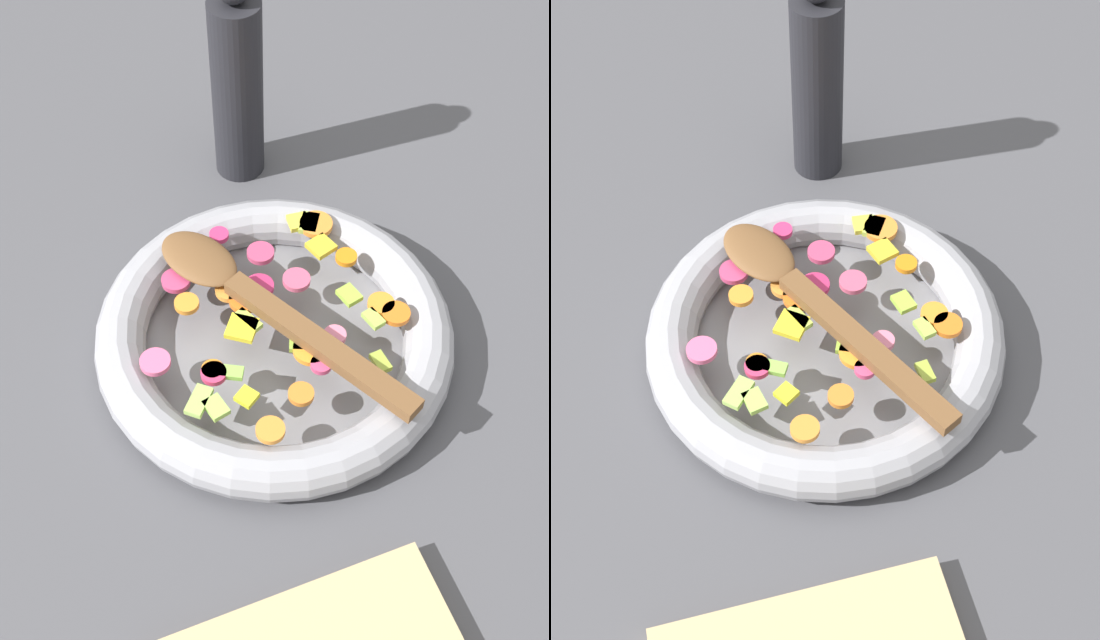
{
  "view_description": "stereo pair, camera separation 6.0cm",
  "coord_description": "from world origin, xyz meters",
  "views": [
    {
      "loc": [
        -0.18,
        -0.48,
        0.74
      ],
      "look_at": [
        0.0,
        0.0,
        0.05
      ],
      "focal_mm": 50.0,
      "sensor_mm": 36.0,
      "label": 1
    },
    {
      "loc": [
        -0.13,
        -0.5,
        0.74
      ],
      "look_at": [
        0.0,
        0.0,
        0.05
      ],
      "focal_mm": 50.0,
      "sensor_mm": 36.0,
      "label": 2
    }
  ],
  "objects": [
    {
      "name": "wooden_spoon",
      "position": [
        -0.01,
        0.02,
        0.06
      ],
      "size": [
        0.18,
        0.3,
        0.01
      ],
      "color": "brown",
      "rests_on": "chopped_vegetables"
    },
    {
      "name": "ground_plane",
      "position": [
        0.0,
        0.0,
        0.0
      ],
      "size": [
        4.0,
        4.0,
        0.0
      ],
      "primitive_type": "plane",
      "color": "#4C4C51"
    },
    {
      "name": "skillet",
      "position": [
        0.0,
        0.0,
        0.02
      ],
      "size": [
        0.35,
        0.35,
        0.05
      ],
      "color": "slate",
      "rests_on": "ground_plane"
    },
    {
      "name": "pepper_mill",
      "position": [
        0.06,
        0.26,
        0.12
      ],
      "size": [
        0.06,
        0.06,
        0.25
      ],
      "color": "#232328",
      "rests_on": "ground_plane"
    },
    {
      "name": "chopped_vegetables",
      "position": [
        0.0,
        0.01,
        0.05
      ],
      "size": [
        0.27,
        0.26,
        0.01
      ],
      "color": "orange",
      "rests_on": "skillet"
    }
  ]
}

